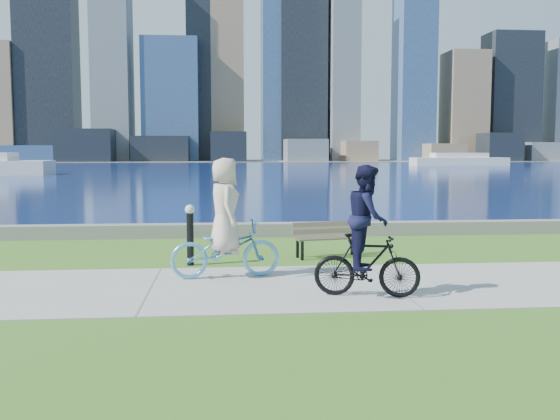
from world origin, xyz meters
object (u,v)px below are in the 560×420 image
Objects in this scene: park_bench at (327,236)px; cyclist_man at (367,241)px; bollard_lamp at (190,231)px; cyclist_woman at (225,233)px.

cyclist_man is at bearing -100.94° from park_bench.
cyclist_woman reaches higher than bollard_lamp.
cyclist_woman is at bearing -147.12° from park_bench.
cyclist_man is at bearing -134.68° from cyclist_woman.
park_bench is 0.70× the size of cyclist_woman.
cyclist_man is (0.00, -3.73, 0.42)m from park_bench.
cyclist_man reaches higher than bollard_lamp.
cyclist_man is (2.16, -1.66, 0.07)m from cyclist_woman.
cyclist_man is (2.84, -3.02, 0.19)m from bollard_lamp.
bollard_lamp is 1.52m from cyclist_woman.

